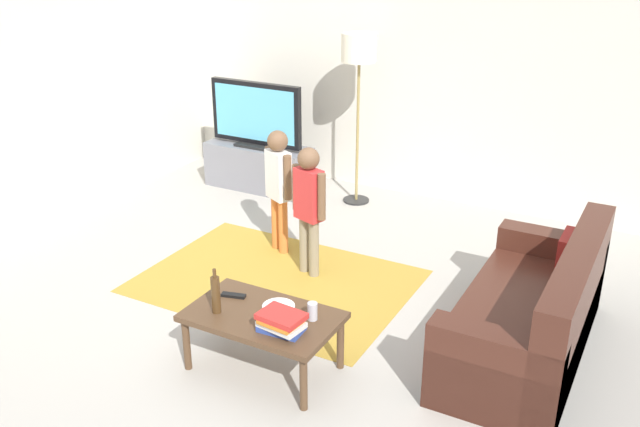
% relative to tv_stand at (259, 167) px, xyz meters
% --- Properties ---
extents(ground, '(7.80, 7.80, 0.00)m').
position_rel_tv_stand_xyz_m(ground, '(1.70, -2.30, -0.24)').
color(ground, '#B2ADA3').
extents(wall_back, '(6.00, 0.12, 2.70)m').
position_rel_tv_stand_xyz_m(wall_back, '(1.70, 0.70, 1.11)').
color(wall_back, silver).
rests_on(wall_back, ground).
extents(area_rug, '(2.20, 1.60, 0.01)m').
position_rel_tv_stand_xyz_m(area_rug, '(1.34, -1.81, -0.24)').
color(area_rug, '#B28C33').
rests_on(area_rug, ground).
extents(tv_stand, '(1.20, 0.44, 0.50)m').
position_rel_tv_stand_xyz_m(tv_stand, '(0.00, 0.00, 0.00)').
color(tv_stand, slate).
rests_on(tv_stand, ground).
extents(tv, '(1.10, 0.28, 0.71)m').
position_rel_tv_stand_xyz_m(tv, '(0.00, -0.02, 0.60)').
color(tv, black).
rests_on(tv, tv_stand).
extents(couch, '(0.80, 1.80, 0.86)m').
position_rel_tv_stand_xyz_m(couch, '(3.48, -1.87, 0.05)').
color(couch, '#472319').
rests_on(couch, ground).
extents(floor_lamp, '(0.36, 0.36, 1.78)m').
position_rel_tv_stand_xyz_m(floor_lamp, '(1.14, 0.15, 1.30)').
color(floor_lamp, '#262626').
rests_on(floor_lamp, ground).
extents(child_near_tv, '(0.35, 0.23, 1.14)m').
position_rel_tv_stand_xyz_m(child_near_tv, '(1.05, -1.27, 0.44)').
color(child_near_tv, orange).
rests_on(child_near_tv, ground).
extents(child_center, '(0.36, 0.20, 1.13)m').
position_rel_tv_stand_xyz_m(child_center, '(1.51, -1.55, 0.43)').
color(child_center, gray).
rests_on(child_center, ground).
extents(coffee_table, '(1.00, 0.60, 0.42)m').
position_rel_tv_stand_xyz_m(coffee_table, '(1.92, -2.89, 0.13)').
color(coffee_table, '#513823').
rests_on(coffee_table, ground).
extents(book_stack, '(0.30, 0.23, 0.13)m').
position_rel_tv_stand_xyz_m(book_stack, '(2.14, -3.02, 0.24)').
color(book_stack, '#334CA5').
rests_on(book_stack, coffee_table).
extents(bottle, '(0.06, 0.06, 0.32)m').
position_rel_tv_stand_xyz_m(bottle, '(1.64, -3.01, 0.31)').
color(bottle, '#4C3319').
rests_on(bottle, coffee_table).
extents(tv_remote, '(0.18, 0.09, 0.02)m').
position_rel_tv_stand_xyz_m(tv_remote, '(1.62, -2.79, 0.19)').
color(tv_remote, black).
rests_on(tv_remote, coffee_table).
extents(soda_can, '(0.07, 0.07, 0.12)m').
position_rel_tv_stand_xyz_m(soda_can, '(2.24, -2.79, 0.24)').
color(soda_can, silver).
rests_on(soda_can, coffee_table).
extents(plate, '(0.22, 0.22, 0.02)m').
position_rel_tv_stand_xyz_m(plate, '(1.97, -2.77, 0.18)').
color(plate, white).
rests_on(plate, coffee_table).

